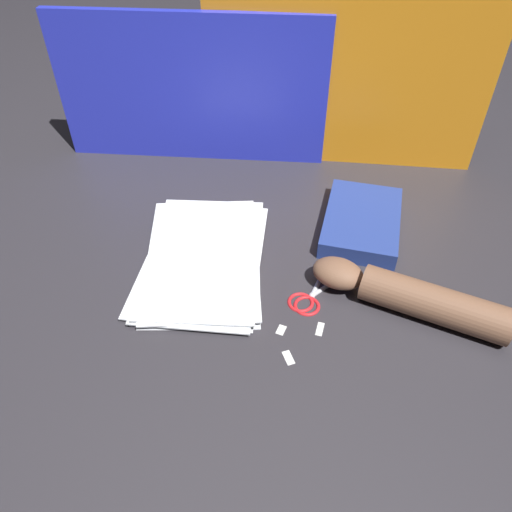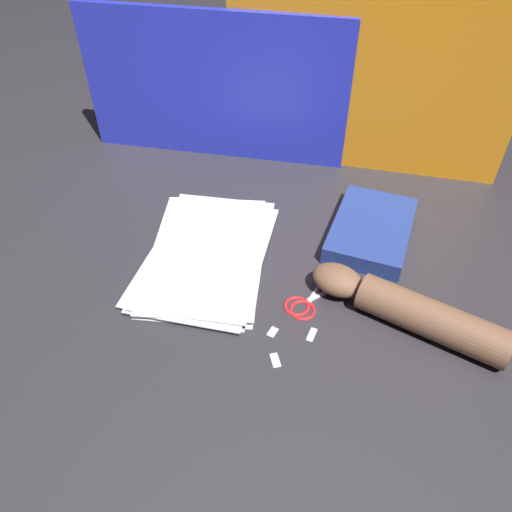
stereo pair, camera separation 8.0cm
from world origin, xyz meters
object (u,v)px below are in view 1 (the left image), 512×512
scissors (310,296)px  paper_stack (204,259)px  book_closed (362,222)px  hand_forearm (411,296)px

scissors → paper_stack: bearing=157.5°
paper_stack → book_closed: (0.33, 0.12, 0.01)m
book_closed → hand_forearm: (0.06, -0.23, 0.01)m
paper_stack → hand_forearm: hand_forearm is taller
book_closed → paper_stack: bearing=-159.4°
book_closed → scissors: 0.24m
paper_stack → hand_forearm: (0.39, -0.11, 0.02)m
hand_forearm → scissors: bearing=174.1°
scissors → hand_forearm: hand_forearm is taller
paper_stack → scissors: paper_stack is taller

